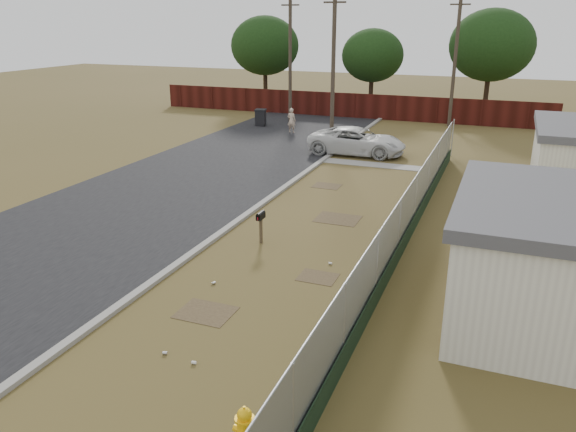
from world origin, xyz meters
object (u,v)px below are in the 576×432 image
at_px(mailbox, 261,219).
at_px(trash_bin, 261,117).
at_px(pedestrian, 292,120).
at_px(pickup_truck, 357,141).
at_px(fire_hydrant, 245,431).

xyz_separation_m(mailbox, trash_bin, (-8.79, 19.64, -0.28)).
height_order(mailbox, pedestrian, pedestrian).
bearing_deg(mailbox, pickup_truck, 91.56).
relative_size(fire_hydrant, pedestrian, 0.60).
bearing_deg(pickup_truck, trash_bin, 53.66).
bearing_deg(fire_hydrant, trash_bin, 113.60).
distance_m(pickup_truck, pedestrian, 7.06).
bearing_deg(mailbox, trash_bin, 114.12).
height_order(pickup_truck, pedestrian, pedestrian).
distance_m(mailbox, trash_bin, 21.51).
height_order(pickup_truck, trash_bin, pickup_truck).
bearing_deg(pickup_truck, fire_hydrant, -171.02).
distance_m(fire_hydrant, pickup_truck, 22.89).
distance_m(mailbox, pickup_truck, 13.70).
bearing_deg(pedestrian, trash_bin, -22.02).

